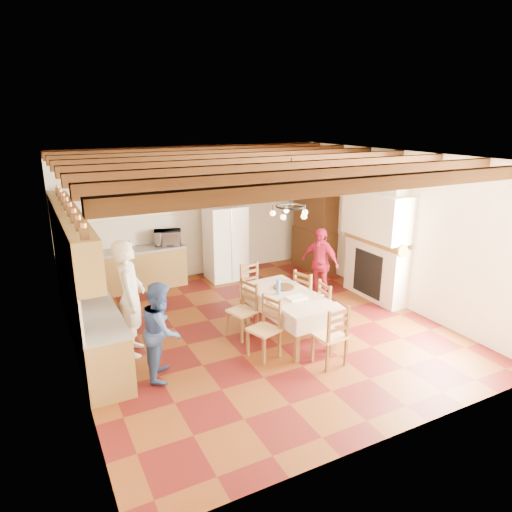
{
  "coord_description": "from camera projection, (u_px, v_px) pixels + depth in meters",
  "views": [
    {
      "loc": [
        -3.41,
        -6.52,
        3.62
      ],
      "look_at": [
        0.1,
        0.3,
        1.25
      ],
      "focal_mm": 32.0,
      "sensor_mm": 36.0,
      "label": 1
    }
  ],
  "objects": [
    {
      "name": "backsplash_left",
      "position": [
        64.0,
        273.0,
        7.33
      ],
      "size": [
        0.03,
        4.3,
        0.6
      ],
      "primitive_type": "cube",
      "color": "beige",
      "rests_on": "ground"
    },
    {
      "name": "countertop_left",
      "position": [
        85.0,
        288.0,
        7.55
      ],
      "size": [
        0.62,
        4.3,
        0.04
      ],
      "primitive_type": "cube",
      "color": "gray",
      "rests_on": "lower_cabinets_left"
    },
    {
      "name": "chair_left_far",
      "position": [
        242.0,
        310.0,
        7.68
      ],
      "size": [
        0.5,
        0.51,
        0.96
      ],
      "primitive_type": null,
      "rotation": [
        0.0,
        0.0,
        -1.3
      ],
      "color": "brown",
      "rests_on": "floor"
    },
    {
      "name": "backsplash_back",
      "position": [
        126.0,
        233.0,
        9.81
      ],
      "size": [
        2.3,
        0.03,
        0.6
      ],
      "primitive_type": "cube",
      "color": "beige",
      "rests_on": "ground"
    },
    {
      "name": "person_man",
      "position": [
        130.0,
        298.0,
        7.02
      ],
      "size": [
        0.62,
        0.78,
        1.86
      ],
      "primitive_type": "imported",
      "rotation": [
        0.0,
        0.0,
        1.29
      ],
      "color": "silver",
      "rests_on": "floor"
    },
    {
      "name": "countertop_back",
      "position": [
        130.0,
        250.0,
        9.66
      ],
      "size": [
        2.34,
        0.62,
        0.04
      ],
      "primitive_type": "cube",
      "color": "gray",
      "rests_on": "lower_cabinets_back"
    },
    {
      "name": "upper_cabinets",
      "position": [
        70.0,
        232.0,
        7.21
      ],
      "size": [
        0.35,
        4.2,
        0.7
      ],
      "primitive_type": "cube",
      "color": "brown",
      "rests_on": "ground"
    },
    {
      "name": "wall_back",
      "position": [
        193.0,
        212.0,
        10.42
      ],
      "size": [
        6.0,
        0.02,
        3.0
      ],
      "primitive_type": "cube",
      "color": "beige",
      "rests_on": "ground"
    },
    {
      "name": "fridge_vase",
      "position": [
        224.0,
        199.0,
        10.08
      ],
      "size": [
        0.31,
        0.31,
        0.29
      ],
      "primitive_type": "imported",
      "rotation": [
        0.0,
        0.0,
        0.12
      ],
      "color": "#3A1E10",
      "rests_on": "refrigerator"
    },
    {
      "name": "chair_right_far",
      "position": [
        308.0,
        295.0,
        8.34
      ],
      "size": [
        0.51,
        0.52,
        0.96
      ],
      "primitive_type": null,
      "rotation": [
        0.0,
        0.0,
        1.88
      ],
      "color": "brown",
      "rests_on": "floor"
    },
    {
      "name": "ceiling",
      "position": [
        259.0,
        156.0,
        7.21
      ],
      "size": [
        6.0,
        6.5,
        0.02
      ],
      "primitive_type": "cube",
      "color": "silver",
      "rests_on": "ground"
    },
    {
      "name": "microwave",
      "position": [
        168.0,
        238.0,
        9.98
      ],
      "size": [
        0.67,
        0.54,
        0.32
      ],
      "primitive_type": "imported",
      "rotation": [
        0.0,
        0.0,
        -0.29
      ],
      "color": "silver",
      "rests_on": "countertop_back"
    },
    {
      "name": "wall_picture",
      "position": [
        254.0,
        192.0,
        10.97
      ],
      "size": [
        0.34,
        0.03,
        0.42
      ],
      "primitive_type": "cube",
      "color": "#322414",
      "rests_on": "ground"
    },
    {
      "name": "chair_end_near",
      "position": [
        330.0,
        335.0,
        6.82
      ],
      "size": [
        0.45,
        0.43,
        0.96
      ],
      "primitive_type": null,
      "rotation": [
        0.0,
        0.0,
        3.21
      ],
      "color": "brown",
      "rests_on": "floor"
    },
    {
      "name": "wall_front",
      "position": [
        399.0,
        322.0,
        4.88
      ],
      "size": [
        6.0,
        0.02,
        3.0
      ],
      "primitive_type": "cube",
      "color": "beige",
      "rests_on": "ground"
    },
    {
      "name": "dining_table",
      "position": [
        288.0,
        299.0,
        7.63
      ],
      "size": [
        0.98,
        1.79,
        0.76
      ],
      "rotation": [
        0.0,
        0.0,
        0.05
      ],
      "color": "beige",
      "rests_on": "floor"
    },
    {
      "name": "fireplace",
      "position": [
        376.0,
        232.0,
        9.04
      ],
      "size": [
        0.56,
        1.6,
        2.8
      ],
      "primitive_type": null,
      "color": "beige",
      "rests_on": "ground"
    },
    {
      "name": "floor",
      "position": [
        259.0,
        329.0,
        8.1
      ],
      "size": [
        6.0,
        6.5,
        0.02
      ],
      "primitive_type": "cube",
      "color": "#521210",
      "rests_on": "ground"
    },
    {
      "name": "chandelier",
      "position": [
        290.0,
        206.0,
        7.17
      ],
      "size": [
        0.47,
        0.47,
        0.03
      ],
      "primitive_type": "torus",
      "color": "black",
      "rests_on": "ground"
    },
    {
      "name": "person_woman_red",
      "position": [
        320.0,
        263.0,
        9.29
      ],
      "size": [
        0.65,
        0.94,
        1.48
      ],
      "primitive_type": "imported",
      "rotation": [
        0.0,
        0.0,
        -1.2
      ],
      "color": "#C31C41",
      "rests_on": "floor"
    },
    {
      "name": "chair_right_near",
      "position": [
        333.0,
        308.0,
        7.77
      ],
      "size": [
        0.45,
        0.46,
        0.96
      ],
      "primitive_type": null,
      "rotation": [
        0.0,
        0.0,
        1.46
      ],
      "color": "brown",
      "rests_on": "floor"
    },
    {
      "name": "wall_left",
      "position": [
        67.0,
        275.0,
        6.34
      ],
      "size": [
        0.02,
        6.5,
        3.0
      ],
      "primitive_type": "cube",
      "color": "beige",
      "rests_on": "ground"
    },
    {
      "name": "wall_right",
      "position": [
        394.0,
        228.0,
        8.97
      ],
      "size": [
        0.02,
        6.5,
        3.0
      ],
      "primitive_type": "cube",
      "color": "beige",
      "rests_on": "ground"
    },
    {
      "name": "lower_cabinets_left",
      "position": [
        88.0,
        313.0,
        7.68
      ],
      "size": [
        0.6,
        4.3,
        0.86
      ],
      "primitive_type": "cube",
      "color": "brown",
      "rests_on": "ground"
    },
    {
      "name": "refrigerator",
      "position": [
        225.0,
        243.0,
        10.38
      ],
      "size": [
        0.85,
        0.7,
        1.7
      ],
      "primitive_type": "cube",
      "rotation": [
        0.0,
        0.0,
        -0.0
      ],
      "color": "white",
      "rests_on": "floor"
    },
    {
      "name": "chair_end_far",
      "position": [
        254.0,
        289.0,
        8.61
      ],
      "size": [
        0.47,
        0.45,
        0.96
      ],
      "primitive_type": null,
      "rotation": [
        0.0,
        0.0,
        0.13
      ],
      "color": "brown",
      "rests_on": "floor"
    },
    {
      "name": "lower_cabinets_back",
      "position": [
        132.0,
        270.0,
        9.8
      ],
      "size": [
        2.3,
        0.6,
        0.86
      ],
      "primitive_type": "cube",
      "color": "brown",
      "rests_on": "ground"
    },
    {
      "name": "hutch",
      "position": [
        315.0,
        224.0,
        10.94
      ],
      "size": [
        0.61,
        1.28,
        2.25
      ],
      "primitive_type": null,
      "rotation": [
        0.0,
        0.0,
        0.08
      ],
      "color": "#3A1E10",
      "rests_on": "floor"
    },
    {
      "name": "person_woman_blue",
      "position": [
        162.0,
        330.0,
        6.44
      ],
      "size": [
        0.76,
        0.84,
        1.43
      ],
      "primitive_type": "imported",
      "rotation": [
        0.0,
        0.0,
        1.19
      ],
      "color": "#344B88",
      "rests_on": "floor"
    },
    {
      "name": "chair_left_near",
      "position": [
        264.0,
        329.0,
        7.01
      ],
      "size": [
        0.5,
        0.52,
        0.96
      ],
      "primitive_type": null,
      "rotation": [
        0.0,
        0.0,
        -1.28
      ],
      "color": "brown",
      "rests_on": "floor"
    },
    {
      "name": "ceiling_beams",
      "position": [
        259.0,
        162.0,
        7.24
      ],
      "size": [
        6.0,
        6.3,
        0.16
      ],
      "primitive_type": null,
      "color": "#341C0D",
      "rests_on": "ground"
    }
  ]
}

